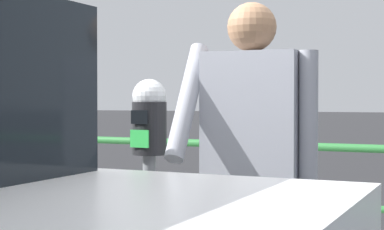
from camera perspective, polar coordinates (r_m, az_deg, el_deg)
parking_meter at (r=3.31m, az=-3.87°, el=-3.18°), size 0.18×0.19×1.41m
pedestrian_at_meter at (r=3.05m, az=5.37°, el=-3.94°), size 0.64×0.51×1.77m
background_railing at (r=4.95m, az=5.62°, el=-5.59°), size 24.06×0.06×0.99m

